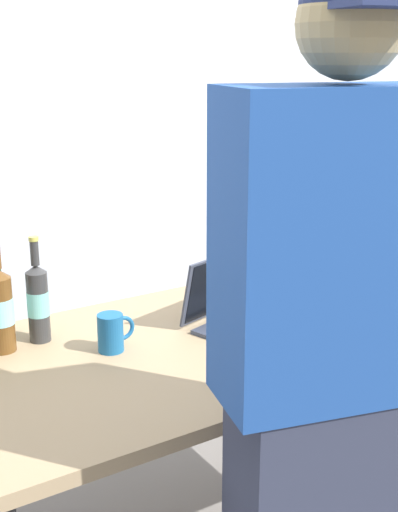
{
  "coord_description": "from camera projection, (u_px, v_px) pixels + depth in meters",
  "views": [
    {
      "loc": [
        -0.96,
        -1.53,
        1.53
      ],
      "look_at": [
        0.02,
        0.0,
        0.99
      ],
      "focal_mm": 47.8,
      "sensor_mm": 36.0,
      "label": 1
    }
  ],
  "objects": [
    {
      "name": "beer_bottle_dark",
      "position": [
        38.0,
        301.0,
        1.93
      ],
      "size": [
        0.06,
        0.06,
        0.31
      ],
      "color": "#333333",
      "rests_on": "desk"
    },
    {
      "name": "person_figure",
      "position": [
        328.0,
        404.0,
        1.36
      ],
      "size": [
        0.48,
        0.33,
        1.7
      ],
      "color": "#2D3347",
      "rests_on": "ground"
    },
    {
      "name": "desk",
      "position": [
        194.0,
        367.0,
        1.99
      ],
      "size": [
        1.48,
        0.84,
        0.74
      ],
      "color": "#9E8460",
      "rests_on": "ground"
    },
    {
      "name": "coffee_mug",
      "position": [
        112.0,
        332.0,
        1.88
      ],
      "size": [
        0.11,
        0.07,
        0.11
      ],
      "color": "#19598C",
      "rests_on": "desk"
    },
    {
      "name": "laptop",
      "position": [
        246.0,
        309.0,
        2.08
      ],
      "size": [
        0.42,
        0.37,
        0.21
      ],
      "color": "#383D4C",
      "rests_on": "desk"
    },
    {
      "name": "beer_bottle_amber",
      "position": [
        0.0,
        308.0,
        1.86
      ],
      "size": [
        0.08,
        0.08,
        0.34
      ],
      "color": "brown",
      "rests_on": "desk"
    },
    {
      "name": "back_wall",
      "position": [
        61.0,
        117.0,
        2.56
      ],
      "size": [
        6.0,
        0.1,
        2.6
      ],
      "primitive_type": "cube",
      "color": "silver",
      "rests_on": "ground"
    }
  ]
}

